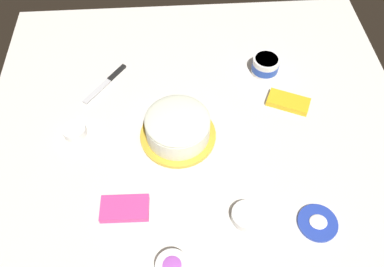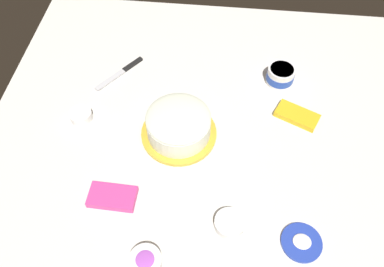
# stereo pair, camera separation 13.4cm
# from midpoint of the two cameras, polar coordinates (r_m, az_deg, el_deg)

# --- Properties ---
(ground_plane) EXTENTS (1.54, 1.54, 0.00)m
(ground_plane) POSITION_cam_midpoint_polar(r_m,az_deg,el_deg) (1.36, -1.69, -1.28)
(ground_plane) COLOR silver
(frosted_cake) EXTENTS (0.27, 0.27, 0.11)m
(frosted_cake) POSITION_cam_midpoint_polar(r_m,az_deg,el_deg) (1.33, -4.99, 0.69)
(frosted_cake) COLOR gold
(frosted_cake) RESTS_ON ground_plane
(frosting_tub) EXTENTS (0.11, 0.11, 0.07)m
(frosting_tub) POSITION_cam_midpoint_polar(r_m,az_deg,el_deg) (1.56, 8.34, 9.78)
(frosting_tub) COLOR white
(frosting_tub) RESTS_ON ground_plane
(frosting_tub_lid) EXTENTS (0.12, 0.12, 0.02)m
(frosting_tub_lid) POSITION_cam_midpoint_polar(r_m,az_deg,el_deg) (1.25, 15.09, -12.81)
(frosting_tub_lid) COLOR #233DAD
(frosting_tub_lid) RESTS_ON ground_plane
(spreading_knife) EXTENTS (0.16, 0.20, 0.01)m
(spreading_knife) POSITION_cam_midpoint_polar(r_m,az_deg,el_deg) (1.58, -14.54, 7.47)
(spreading_knife) COLOR silver
(spreading_knife) RESTS_ON ground_plane
(sprinkle_bowl_rainbow) EXTENTS (0.09, 0.09, 0.04)m
(sprinkle_bowl_rainbow) POSITION_cam_midpoint_polar(r_m,az_deg,el_deg) (1.16, -6.43, -19.19)
(sprinkle_bowl_rainbow) COLOR white
(sprinkle_bowl_rainbow) RESTS_ON ground_plane
(sprinkle_bowl_pink) EXTENTS (0.09, 0.09, 0.03)m
(sprinkle_bowl_pink) POSITION_cam_midpoint_polar(r_m,az_deg,el_deg) (1.21, 4.87, -12.23)
(sprinkle_bowl_pink) COLOR white
(sprinkle_bowl_pink) RESTS_ON ground_plane
(sprinkle_bowl_yellow) EXTENTS (0.08, 0.08, 0.03)m
(sprinkle_bowl_yellow) POSITION_cam_midpoint_polar(r_m,az_deg,el_deg) (1.45, -19.46, 0.16)
(sprinkle_bowl_yellow) COLOR white
(sprinkle_bowl_yellow) RESTS_ON ground_plane
(candy_box_lower) EXTENTS (0.15, 0.09, 0.02)m
(candy_box_lower) POSITION_cam_midpoint_polar(r_m,az_deg,el_deg) (1.25, -12.95, -10.94)
(candy_box_lower) COLOR #E53D8E
(candy_box_lower) RESTS_ON ground_plane
(candy_box_upper) EXTENTS (0.17, 0.13, 0.02)m
(candy_box_upper) POSITION_cam_midpoint_polar(r_m,az_deg,el_deg) (1.48, 11.51, 4.40)
(candy_box_upper) COLOR yellow
(candy_box_upper) RESTS_ON ground_plane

